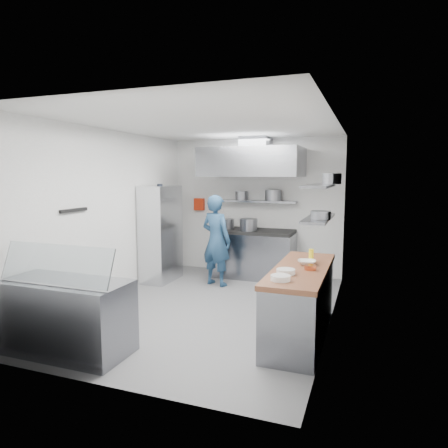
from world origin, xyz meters
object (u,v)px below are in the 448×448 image
at_px(gas_range, 254,255).
at_px(display_case, 66,317).
at_px(wire_rack, 161,234).
at_px(chef, 216,240).

xyz_separation_m(gas_range, display_case, (-1.10, -4.10, -0.03)).
relative_size(wire_rack, display_case, 1.23).
relative_size(chef, wire_rack, 0.92).
bearing_deg(display_case, gas_range, 74.98).
height_order(wire_rack, display_case, wire_rack).
height_order(gas_range, chef, chef).
xyz_separation_m(gas_range, wire_rack, (-1.63, -0.89, 0.48)).
relative_size(gas_range, chef, 0.94).
bearing_deg(gas_range, wire_rack, -151.31).
xyz_separation_m(chef, wire_rack, (-1.13, -0.06, 0.08)).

